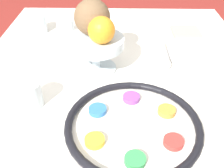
{
  "coord_description": "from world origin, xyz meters",
  "views": [
    {
      "loc": [
        -0.66,
        0.01,
        1.23
      ],
      "look_at": [
        -0.05,
        0.02,
        0.78
      ],
      "focal_mm": 42.0,
      "sensor_mm": 36.0,
      "label": 1
    }
  ],
  "objects_px": {
    "seder_plate": "(133,125)",
    "coconut": "(92,17)",
    "bread_plate": "(186,34)",
    "cup_far": "(38,24)",
    "fruit_stand": "(96,46)",
    "orange_fruit": "(101,30)",
    "cup_near": "(66,27)",
    "napkin_roll": "(162,54)",
    "cup_mid": "(29,94)"
  },
  "relations": [
    {
      "from": "napkin_roll",
      "to": "bread_plate",
      "type": "bearing_deg",
      "value": -33.79
    },
    {
      "from": "orange_fruit",
      "to": "bread_plate",
      "type": "relative_size",
      "value": 0.42
    },
    {
      "from": "orange_fruit",
      "to": "coconut",
      "type": "distance_m",
      "value": 0.07
    },
    {
      "from": "cup_near",
      "to": "cup_far",
      "type": "height_order",
      "value": "same"
    },
    {
      "from": "bread_plate",
      "to": "fruit_stand",
      "type": "bearing_deg",
      "value": 126.46
    },
    {
      "from": "fruit_stand",
      "to": "cup_far",
      "type": "height_order",
      "value": "fruit_stand"
    },
    {
      "from": "cup_far",
      "to": "coconut",
      "type": "bearing_deg",
      "value": -135.07
    },
    {
      "from": "fruit_stand",
      "to": "coconut",
      "type": "height_order",
      "value": "coconut"
    },
    {
      "from": "bread_plate",
      "to": "cup_far",
      "type": "relative_size",
      "value": 2.7
    },
    {
      "from": "fruit_stand",
      "to": "napkin_roll",
      "type": "bearing_deg",
      "value": -72.3
    },
    {
      "from": "orange_fruit",
      "to": "cup_far",
      "type": "xyz_separation_m",
      "value": [
        0.32,
        0.29,
        -0.12
      ]
    },
    {
      "from": "napkin_roll",
      "to": "cup_mid",
      "type": "xyz_separation_m",
      "value": [
        -0.26,
        0.4,
        0.02
      ]
    },
    {
      "from": "napkin_roll",
      "to": "cup_far",
      "type": "xyz_separation_m",
      "value": [
        0.21,
        0.5,
        0.02
      ]
    },
    {
      "from": "bread_plate",
      "to": "cup_far",
      "type": "xyz_separation_m",
      "value": [
        0.02,
        0.63,
        0.03
      ]
    },
    {
      "from": "orange_fruit",
      "to": "napkin_roll",
      "type": "distance_m",
      "value": 0.27
    },
    {
      "from": "cup_near",
      "to": "cup_far",
      "type": "relative_size",
      "value": 1.0
    },
    {
      "from": "coconut",
      "to": "cup_mid",
      "type": "bearing_deg",
      "value": 142.98
    },
    {
      "from": "bread_plate",
      "to": "cup_mid",
      "type": "relative_size",
      "value": 2.7
    },
    {
      "from": "orange_fruit",
      "to": "bread_plate",
      "type": "bearing_deg",
      "value": -48.69
    },
    {
      "from": "fruit_stand",
      "to": "cup_near",
      "type": "height_order",
      "value": "fruit_stand"
    },
    {
      "from": "coconut",
      "to": "cup_far",
      "type": "relative_size",
      "value": 1.56
    },
    {
      "from": "seder_plate",
      "to": "napkin_roll",
      "type": "bearing_deg",
      "value": -18.48
    },
    {
      "from": "seder_plate",
      "to": "cup_far",
      "type": "xyz_separation_m",
      "value": [
        0.57,
        0.38,
        0.02
      ]
    },
    {
      "from": "coconut",
      "to": "cup_near",
      "type": "height_order",
      "value": "coconut"
    },
    {
      "from": "orange_fruit",
      "to": "cup_near",
      "type": "height_order",
      "value": "orange_fruit"
    },
    {
      "from": "bread_plate",
      "to": "cup_mid",
      "type": "bearing_deg",
      "value": 130.52
    },
    {
      "from": "seder_plate",
      "to": "coconut",
      "type": "height_order",
      "value": "coconut"
    },
    {
      "from": "fruit_stand",
      "to": "bread_plate",
      "type": "bearing_deg",
      "value": -53.54
    },
    {
      "from": "seder_plate",
      "to": "fruit_stand",
      "type": "bearing_deg",
      "value": 21.59
    },
    {
      "from": "fruit_stand",
      "to": "cup_far",
      "type": "distance_m",
      "value": 0.39
    },
    {
      "from": "fruit_stand",
      "to": "cup_near",
      "type": "bearing_deg",
      "value": 29.55
    },
    {
      "from": "cup_near",
      "to": "fruit_stand",
      "type": "bearing_deg",
      "value": -150.45
    },
    {
      "from": "seder_plate",
      "to": "fruit_stand",
      "type": "xyz_separation_m",
      "value": [
        0.28,
        0.11,
        0.07
      ]
    },
    {
      "from": "fruit_stand",
      "to": "napkin_roll",
      "type": "distance_m",
      "value": 0.25
    },
    {
      "from": "bread_plate",
      "to": "napkin_roll",
      "type": "distance_m",
      "value": 0.23
    },
    {
      "from": "bread_plate",
      "to": "cup_far",
      "type": "bearing_deg",
      "value": 88.04
    },
    {
      "from": "napkin_roll",
      "to": "coconut",
      "type": "bearing_deg",
      "value": 100.8
    },
    {
      "from": "fruit_stand",
      "to": "napkin_roll",
      "type": "xyz_separation_m",
      "value": [
        0.07,
        -0.23,
        -0.07
      ]
    },
    {
      "from": "cup_far",
      "to": "cup_near",
      "type": "bearing_deg",
      "value": -104.16
    },
    {
      "from": "seder_plate",
      "to": "fruit_stand",
      "type": "height_order",
      "value": "fruit_stand"
    },
    {
      "from": "coconut",
      "to": "napkin_roll",
      "type": "distance_m",
      "value": 0.29
    },
    {
      "from": "fruit_stand",
      "to": "seder_plate",
      "type": "bearing_deg",
      "value": -158.41
    },
    {
      "from": "orange_fruit",
      "to": "coconut",
      "type": "bearing_deg",
      "value": 28.47
    },
    {
      "from": "coconut",
      "to": "napkin_roll",
      "type": "bearing_deg",
      "value": -79.2
    },
    {
      "from": "orange_fruit",
      "to": "napkin_roll",
      "type": "bearing_deg",
      "value": -63.39
    },
    {
      "from": "bread_plate",
      "to": "napkin_roll",
      "type": "xyz_separation_m",
      "value": [
        -0.19,
        0.13,
        0.01
      ]
    },
    {
      "from": "fruit_stand",
      "to": "coconut",
      "type": "bearing_deg",
      "value": 19.35
    },
    {
      "from": "cup_near",
      "to": "orange_fruit",
      "type": "bearing_deg",
      "value": -149.77
    },
    {
      "from": "seder_plate",
      "to": "orange_fruit",
      "type": "bearing_deg",
      "value": 19.62
    },
    {
      "from": "coconut",
      "to": "cup_near",
      "type": "xyz_separation_m",
      "value": [
        0.23,
        0.13,
        -0.14
      ]
    }
  ]
}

